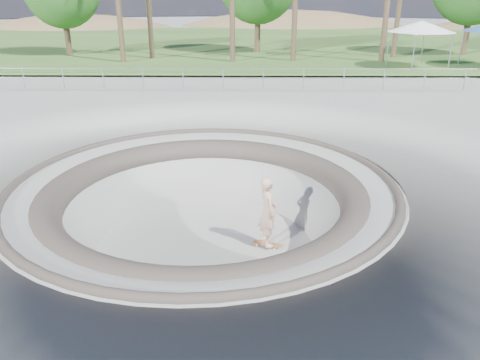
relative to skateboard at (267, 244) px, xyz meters
The scene contains 8 objects.
ground 2.52m from the skateboard, behind, with size 180.00×180.00×0.00m, color #9D9D98.
skate_bowl 1.72m from the skateboard, behind, with size 14.00×14.00×4.10m.
grass_strip 34.09m from the skateboard, 92.90° to the left, with size 180.00×36.00×0.12m.
distant_hills 57.42m from the skateboard, 87.94° to the left, with size 103.20×45.00×28.60m.
safety_railing 12.36m from the skateboard, 98.17° to the left, with size 25.00×0.06×1.03m.
skateboard is the anchor object (origin of this frame).
skater 1.01m from the skateboard, behind, with size 0.73×0.48×1.99m, color #DCAC8E.
canopy_white 21.36m from the skateboard, 61.28° to the left, with size 5.25×5.25×2.79m.
Camera 1 is at (1.10, -11.43, 4.76)m, focal length 35.00 mm.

